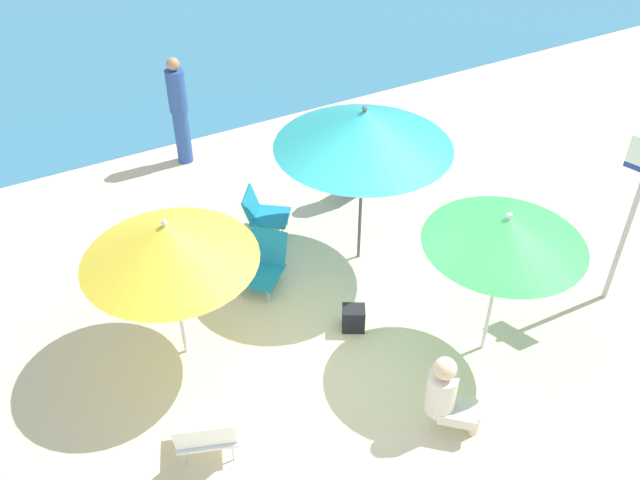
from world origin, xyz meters
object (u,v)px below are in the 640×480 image
(person_c, at_px, (447,395))
(beach_bag, at_px, (353,318))
(umbrella_yellow, at_px, (168,243))
(beach_chair_a, at_px, (264,262))
(umbrella_green, at_px, (506,231))
(person_a, at_px, (343,172))
(umbrella_teal, at_px, (364,129))
(beach_chair_b, at_px, (262,212))
(warning_sign, at_px, (637,200))
(person_b, at_px, (179,110))
(beach_chair_c, at_px, (206,435))

(person_c, relative_size, beach_bag, 3.15)
(beach_bag, bearing_deg, umbrella_yellow, 162.68)
(umbrella_yellow, bearing_deg, beach_chair_a, 27.00)
(umbrella_green, xyz_separation_m, umbrella_yellow, (-2.84, 1.47, -0.10))
(person_a, height_order, person_c, person_a)
(umbrella_teal, bearing_deg, beach_chair_b, 128.49)
(umbrella_green, relative_size, person_c, 1.96)
(umbrella_green, bearing_deg, person_c, -147.72)
(umbrella_teal, distance_m, person_a, 1.83)
(umbrella_yellow, distance_m, warning_sign, 4.86)
(umbrella_teal, bearing_deg, person_c, -103.15)
(beach_chair_b, xyz_separation_m, person_c, (0.22, -3.64, 0.16))
(warning_sign, bearing_deg, beach_bag, 143.79)
(umbrella_green, relative_size, beach_chair_b, 2.51)
(umbrella_yellow, distance_m, person_c, 2.98)
(umbrella_yellow, height_order, umbrella_teal, umbrella_teal)
(person_c, xyz_separation_m, warning_sign, (2.77, 0.59, 0.92))
(umbrella_yellow, height_order, person_c, umbrella_yellow)
(person_b, bearing_deg, person_a, -169.75)
(beach_chair_b, bearing_deg, beach_bag, -50.02)
(beach_chair_b, height_order, beach_bag, beach_chair_b)
(person_b, height_order, person_c, person_b)
(beach_chair_b, bearing_deg, umbrella_yellow, -100.36)
(warning_sign, bearing_deg, person_c, 174.42)
(umbrella_teal, height_order, person_b, umbrella_teal)
(beach_bag, bearing_deg, beach_chair_a, 114.53)
(umbrella_teal, bearing_deg, umbrella_yellow, -168.57)
(beach_chair_b, bearing_deg, beach_chair_c, -86.79)
(beach_chair_c, bearing_deg, beach_bag, -48.39)
(umbrella_yellow, bearing_deg, person_a, 29.82)
(umbrella_green, distance_m, beach_chair_a, 2.94)
(umbrella_teal, height_order, person_a, umbrella_teal)
(person_a, xyz_separation_m, person_c, (-1.04, -3.75, -0.00))
(umbrella_teal, relative_size, beach_chair_a, 2.79)
(beach_chair_a, relative_size, beach_chair_c, 1.09)
(person_b, bearing_deg, person_c, 157.84)
(beach_chair_b, xyz_separation_m, beach_bag, (0.14, -2.09, -0.16))
(beach_chair_b, height_order, person_a, person_a)
(umbrella_green, relative_size, beach_chair_a, 2.41)
(umbrella_teal, xyz_separation_m, warning_sign, (2.16, -2.01, -0.43))
(person_b, xyz_separation_m, beach_bag, (0.44, -4.24, -0.69))
(beach_chair_c, relative_size, person_c, 0.75)
(umbrella_yellow, distance_m, beach_chair_a, 1.82)
(person_c, bearing_deg, umbrella_yellow, 172.76)
(beach_chair_a, bearing_deg, umbrella_teal, 130.93)
(person_a, distance_m, person_b, 2.59)
(person_a, bearing_deg, umbrella_green, -107.46)
(beach_chair_c, bearing_deg, umbrella_teal, -36.00)
(person_c, xyz_separation_m, beach_bag, (-0.08, 1.55, -0.32))
(warning_sign, bearing_deg, umbrella_teal, 119.53)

